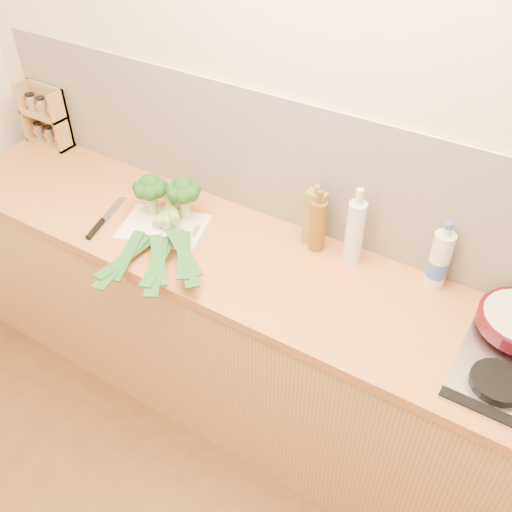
# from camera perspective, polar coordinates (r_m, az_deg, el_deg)

# --- Properties ---
(room_shell) EXTENTS (3.50, 3.50, 3.50)m
(room_shell) POSITION_cam_1_polar(r_m,az_deg,el_deg) (2.22, 5.56, 8.39)
(room_shell) COLOR beige
(room_shell) RESTS_ON ground
(counter) EXTENTS (3.20, 0.62, 0.90)m
(counter) POSITION_cam_1_polar(r_m,az_deg,el_deg) (2.49, 1.37, -8.94)
(counter) COLOR tan
(counter) RESTS_ON ground
(chopping_board) EXTENTS (0.40, 0.34, 0.01)m
(chopping_board) POSITION_cam_1_polar(r_m,az_deg,el_deg) (2.39, -9.22, 2.89)
(chopping_board) COLOR white
(chopping_board) RESTS_ON counter
(broccoli_left) EXTENTS (0.14, 0.15, 0.19)m
(broccoli_left) POSITION_cam_1_polar(r_m,az_deg,el_deg) (2.40, -10.54, 6.72)
(broccoli_left) COLOR #A4C573
(broccoli_left) RESTS_ON chopping_board
(broccoli_right) EXTENTS (0.14, 0.15, 0.19)m
(broccoli_right) POSITION_cam_1_polar(r_m,az_deg,el_deg) (2.35, -7.29, 6.44)
(broccoli_right) COLOR #A4C573
(broccoli_right) RESTS_ON chopping_board
(leek_front) EXTENTS (0.18, 0.70, 0.04)m
(leek_front) POSITION_cam_1_polar(r_m,az_deg,el_deg) (2.37, -9.86, 3.26)
(leek_front) COLOR white
(leek_front) RESTS_ON chopping_board
(leek_mid) EXTENTS (0.41, 0.62, 0.04)m
(leek_mid) POSITION_cam_1_polar(r_m,az_deg,el_deg) (2.33, -9.00, 3.19)
(leek_mid) COLOR white
(leek_mid) RESTS_ON chopping_board
(leek_back) EXTENTS (0.50, 0.47, 0.04)m
(leek_back) POSITION_cam_1_polar(r_m,az_deg,el_deg) (2.29, -8.00, 3.25)
(leek_back) COLOR white
(leek_back) RESTS_ON chopping_board
(chefs_knife) EXTENTS (0.12, 0.31, 0.02)m
(chefs_knife) POSITION_cam_1_polar(r_m,az_deg,el_deg) (2.46, -15.33, 3.12)
(chefs_knife) COLOR silver
(chefs_knife) RESTS_ON counter
(spice_rack) EXTENTS (0.25, 0.10, 0.30)m
(spice_rack) POSITION_cam_1_polar(r_m,az_deg,el_deg) (3.10, -20.13, 12.77)
(spice_rack) COLOR tan
(spice_rack) RESTS_ON counter
(oil_tin) EXTENTS (0.08, 0.05, 0.27)m
(oil_tin) POSITION_cam_1_polar(r_m,az_deg,el_deg) (2.22, 5.88, 3.78)
(oil_tin) COLOR olive
(oil_tin) RESTS_ON counter
(glass_bottle) EXTENTS (0.07, 0.07, 0.32)m
(glass_bottle) POSITION_cam_1_polar(r_m,az_deg,el_deg) (2.15, 9.84, 2.47)
(glass_bottle) COLOR silver
(glass_bottle) RESTS_ON counter
(amber_bottle) EXTENTS (0.06, 0.06, 0.27)m
(amber_bottle) POSITION_cam_1_polar(r_m,az_deg,el_deg) (2.20, 6.17, 3.14)
(amber_bottle) COLOR brown
(amber_bottle) RESTS_ON counter
(water_bottle) EXTENTS (0.08, 0.08, 0.26)m
(water_bottle) POSITION_cam_1_polar(r_m,az_deg,el_deg) (2.13, 17.83, -0.49)
(water_bottle) COLOR silver
(water_bottle) RESTS_ON counter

